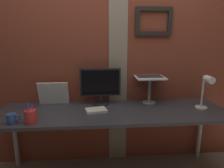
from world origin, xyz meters
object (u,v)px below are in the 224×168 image
Objects in this scene: whiteboard_panel at (53,93)px; desk_lamp at (206,89)px; laptop at (149,72)px; pen_cup at (31,116)px; coffee_mug at (12,119)px; monitor at (100,84)px.

desk_lamp reaches higher than whiteboard_panel.
desk_lamp is (0.49, -0.33, -0.11)m from laptop.
pen_cup is (-0.10, -0.47, -0.07)m from whiteboard_panel.
coffee_mug is at bearing -174.34° from desk_lamp.
coffee_mug is (-0.26, -0.47, -0.08)m from whiteboard_panel.
desk_lamp is 1.65m from pen_cup.
desk_lamp is at bearing 6.20° from pen_cup.
monitor is 1.21× the size of desk_lamp.
pen_cup is (-1.64, -0.18, -0.16)m from desk_lamp.
coffee_mug is (-0.77, -0.44, -0.18)m from monitor.
monitor reaches higher than coffee_mug.
laptop reaches higher than monitor.
whiteboard_panel is at bearing 77.59° from pen_cup.
desk_lamp is at bearing -33.75° from laptop.
laptop is 2.79× the size of coffee_mug.
whiteboard_panel is 0.89× the size of desk_lamp.
desk_lamp is at bearing 5.66° from coffee_mug.
laptop is at bearing 146.25° from desk_lamp.
monitor reaches higher than desk_lamp.
desk_lamp is (1.03, -0.26, -0.01)m from monitor.
monitor is at bearing -3.71° from whiteboard_panel.
coffee_mug is (-1.79, -0.18, -0.18)m from desk_lamp.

